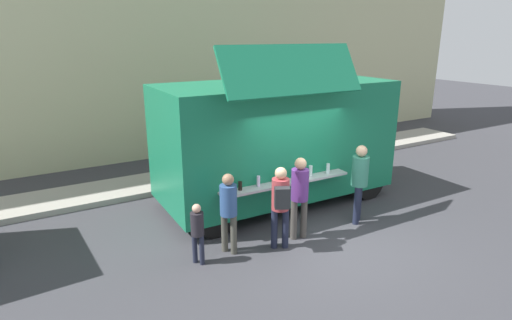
# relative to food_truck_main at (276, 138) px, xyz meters

# --- Properties ---
(ground_plane) EXTENTS (60.00, 60.00, 0.00)m
(ground_plane) POSITION_rel_food_truck_main_xyz_m (-0.28, -2.48, -1.63)
(ground_plane) COLOR #38383D
(curb_strip) EXTENTS (28.00, 1.60, 0.15)m
(curb_strip) POSITION_rel_food_truck_main_xyz_m (-4.00, 2.62, -1.56)
(curb_strip) COLOR #9E998E
(curb_strip) RESTS_ON ground
(food_truck_main) EXTENTS (5.74, 3.08, 3.90)m
(food_truck_main) POSITION_rel_food_truck_main_xyz_m (0.00, 0.00, 0.00)
(food_truck_main) COLOR #187951
(food_truck_main) RESTS_ON ground
(trash_bin) EXTENTS (0.60, 0.60, 0.93)m
(trash_bin) POSITION_rel_food_truck_main_xyz_m (3.79, 2.32, -1.17)
(trash_bin) COLOR #2F5F3A
(trash_bin) RESTS_ON ground
(customer_front_ordering) EXTENTS (0.36, 0.36, 1.75)m
(customer_front_ordering) POSITION_rel_food_truck_main_xyz_m (-0.71, -1.98, -0.59)
(customer_front_ordering) COLOR #504B46
(customer_front_ordering) RESTS_ON ground
(customer_mid_with_backpack) EXTENTS (0.46, 0.55, 1.68)m
(customer_mid_with_backpack) POSITION_rel_food_truck_main_xyz_m (-1.30, -2.16, -0.61)
(customer_mid_with_backpack) COLOR #1D2237
(customer_mid_with_backpack) RESTS_ON ground
(customer_rear_waiting) EXTENTS (0.33, 0.33, 1.62)m
(customer_rear_waiting) POSITION_rel_food_truck_main_xyz_m (-2.23, -1.78, -0.67)
(customer_rear_waiting) COLOR #4A493F
(customer_rear_waiting) RESTS_ON ground
(customer_extra_browsing) EXTENTS (0.37, 0.37, 1.79)m
(customer_extra_browsing) POSITION_rel_food_truck_main_xyz_m (0.88, -2.02, -0.56)
(customer_extra_browsing) COLOR #1D2238
(customer_extra_browsing) RESTS_ON ground
(child_near_queue) EXTENTS (0.24, 0.24, 1.19)m
(child_near_queue) POSITION_rel_food_truck_main_xyz_m (-2.91, -1.86, -0.93)
(child_near_queue) COLOR #1F2335
(child_near_queue) RESTS_ON ground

